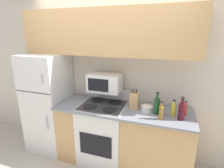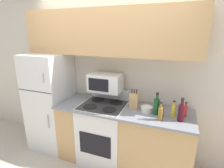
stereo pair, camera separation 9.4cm
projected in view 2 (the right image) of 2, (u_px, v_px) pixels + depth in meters
name	position (u px, v px, depth m)	size (l,w,h in m)	color
wall_back	(111.00, 76.00, 2.85)	(8.00, 0.05, 2.55)	beige
lower_cabinets	(122.00, 136.00, 2.64)	(1.95, 0.66, 0.92)	tan
refrigerator	(51.00, 102.00, 2.99)	(0.64, 0.67, 1.64)	silver
upper_cabinets	(106.00, 32.00, 2.48)	(2.59, 0.33, 0.65)	tan
stove	(104.00, 131.00, 2.72)	(0.67, 0.64, 1.09)	silver
microwave	(105.00, 83.00, 2.65)	(0.49, 0.31, 0.27)	silver
knife_block	(134.00, 101.00, 2.45)	(0.12, 0.10, 0.29)	tan
bowl	(147.00, 109.00, 2.36)	(0.16, 0.16, 0.08)	silver
bottle_wine_green	(157.00, 106.00, 2.28)	(0.08, 0.08, 0.30)	#194C23
bottle_cooking_spray	(173.00, 111.00, 2.22)	(0.06, 0.06, 0.22)	gold
bottle_hot_sauce	(185.00, 111.00, 2.23)	(0.05, 0.05, 0.20)	red
bottle_soy_sauce	(162.00, 112.00, 2.22)	(0.05, 0.05, 0.18)	black
bottle_wine_red	(181.00, 112.00, 2.10)	(0.08, 0.08, 0.30)	#470F19
bottle_vinegar	(160.00, 113.00, 2.13)	(0.06, 0.06, 0.24)	olive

